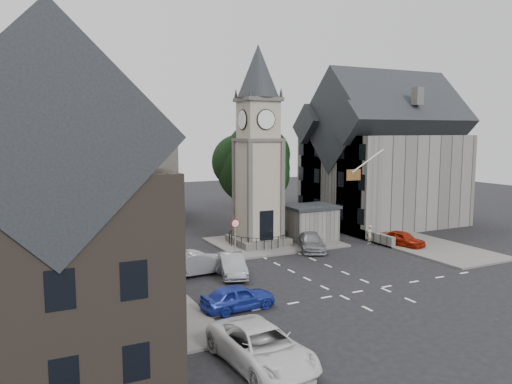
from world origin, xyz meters
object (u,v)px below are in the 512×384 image
clock_tower (258,147)px  stone_shelter (310,223)px  pedestrian (369,235)px  car_west_blue (238,297)px  car_east_red (402,239)px

clock_tower → stone_shelter: bearing=-5.8°
stone_shelter → pedestrian: stone_shelter is taller
clock_tower → stone_shelter: size_ratio=3.78×
clock_tower → car_west_blue: size_ratio=4.05×
clock_tower → car_east_red: bearing=-29.1°
clock_tower → stone_shelter: clock_tower is taller
car_west_blue → stone_shelter: bearing=-48.5°
car_west_blue → car_east_red: 19.47m
car_east_red → car_west_blue: bearing=-172.4°
clock_tower → car_east_red: 14.00m
stone_shelter → pedestrian: (3.64, -3.41, -0.75)m
car_west_blue → pedestrian: size_ratio=2.50×
stone_shelter → car_east_red: stone_shelter is taller
clock_tower → car_east_red: size_ratio=4.32×
car_east_red → pedestrian: bearing=121.1°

